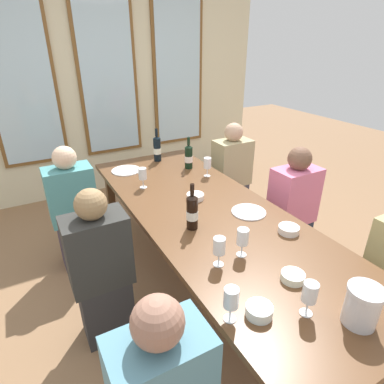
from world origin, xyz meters
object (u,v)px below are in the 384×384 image
at_px(wine_glass_2, 143,174).
at_px(wine_bottle_1, 189,157).
at_px(white_plate_0, 126,170).
at_px(wine_glass_5, 231,299).
at_px(tasting_bowl_3, 259,311).
at_px(wine_glass_1, 207,164).
at_px(metal_pitcher, 362,306).
at_px(seated_person_5, 231,177).
at_px(white_plate_1, 249,212).
at_px(tasting_bowl_1, 289,229).
at_px(seated_person_3, 291,213).
at_px(seated_person_2, 101,272).
at_px(wine_bottle_2, 192,212).
at_px(wine_glass_0, 243,237).
at_px(wine_glass_3, 310,294).
at_px(seated_person_4, 74,211).
at_px(tasting_bowl_2, 293,277).
at_px(wine_glass_6, 219,247).
at_px(wine_bottle_0, 157,148).
at_px(tasting_bowl_0, 195,196).
at_px(dining_table, 210,220).

bearing_deg(wine_glass_2, wine_bottle_1, 21.01).
height_order(white_plate_0, wine_glass_5, wine_glass_5).
distance_m(tasting_bowl_3, wine_glass_1, 1.64).
height_order(metal_pitcher, tasting_bowl_3, metal_pitcher).
bearing_deg(seated_person_5, metal_pitcher, -110.56).
height_order(white_plate_1, tasting_bowl_1, tasting_bowl_1).
bearing_deg(white_plate_0, seated_person_3, -44.86).
bearing_deg(seated_person_2, wine_glass_1, 27.14).
distance_m(white_plate_1, wine_bottle_2, 0.47).
distance_m(tasting_bowl_1, seated_person_2, 1.24).
distance_m(wine_glass_0, wine_glass_3, 0.50).
height_order(wine_glass_1, wine_glass_5, same).
distance_m(wine_glass_1, seated_person_4, 1.23).
xyz_separation_m(tasting_bowl_2, seated_person_4, (-0.81, 1.71, -0.23)).
distance_m(tasting_bowl_3, seated_person_5, 2.12).
bearing_deg(wine_glass_6, white_plate_1, 37.11).
height_order(tasting_bowl_1, wine_glass_5, wine_glass_5).
height_order(wine_bottle_0, wine_bottle_1, wine_bottle_0).
bearing_deg(wine_glass_1, tasting_bowl_0, -132.63).
relative_size(tasting_bowl_1, wine_glass_3, 0.77).
height_order(wine_bottle_0, wine_bottle_2, wine_bottle_0).
bearing_deg(tasting_bowl_1, seated_person_4, 129.29).
height_order(wine_bottle_1, seated_person_3, seated_person_3).
bearing_deg(tasting_bowl_2, wine_glass_2, 100.33).
bearing_deg(wine_bottle_2, wine_glass_2, 94.02).
distance_m(white_plate_1, wine_glass_3, 0.95).
relative_size(wine_glass_0, seated_person_2, 0.16).
xyz_separation_m(tasting_bowl_2, wine_glass_1, (0.34, 1.40, 0.10)).
bearing_deg(seated_person_3, wine_bottle_0, 120.86).
xyz_separation_m(white_plate_1, wine_glass_6, (-0.51, -0.39, 0.11)).
relative_size(wine_glass_2, wine_glass_5, 1.00).
distance_m(tasting_bowl_2, seated_person_4, 1.91).
xyz_separation_m(wine_bottle_2, seated_person_5, (1.03, 0.99, -0.34)).
relative_size(metal_pitcher, wine_glass_2, 1.09).
bearing_deg(wine_glass_0, wine_glass_2, 98.02).
bearing_deg(wine_glass_3, wine_glass_2, 95.43).
bearing_deg(seated_person_3, metal_pitcher, -123.76).
xyz_separation_m(dining_table, tasting_bowl_1, (0.31, -0.47, 0.08)).
distance_m(dining_table, wine_glass_5, 0.99).
xyz_separation_m(wine_bottle_1, seated_person_5, (0.53, 0.03, -0.33)).
bearing_deg(seated_person_2, white_plate_1, -7.28).
xyz_separation_m(white_plate_0, wine_glass_2, (0.01, -0.43, 0.12)).
relative_size(tasting_bowl_2, wine_glass_6, 0.71).
bearing_deg(wine_glass_0, white_plate_1, 47.38).
bearing_deg(seated_person_3, wine_glass_3, -132.97).
bearing_deg(dining_table, tasting_bowl_1, -56.80).
height_order(wine_bottle_0, tasting_bowl_0, wine_bottle_0).
bearing_deg(wine_glass_2, wine_glass_1, -4.37).
height_order(tasting_bowl_2, wine_glass_1, wine_glass_1).
relative_size(wine_glass_1, seated_person_3, 0.16).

